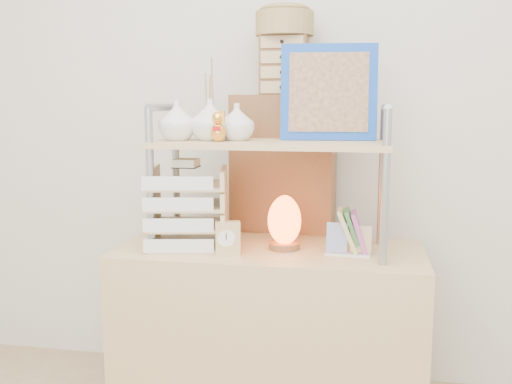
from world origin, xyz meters
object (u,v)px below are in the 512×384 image
cabinet (283,244)px  salt_lamp (284,222)px  desk (269,338)px  letter_tray (187,212)px

cabinet → salt_lamp: bearing=-79.4°
desk → salt_lamp: salt_lamp is taller
cabinet → salt_lamp: size_ratio=6.33×
desk → letter_tray: 0.61m
letter_tray → salt_lamp: (0.38, 0.04, -0.03)m
cabinet → salt_lamp: cabinet is taller
cabinet → letter_tray: 0.57m
letter_tray → salt_lamp: size_ratio=1.65×
cabinet → letter_tray: cabinet is taller
desk → salt_lamp: 0.49m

